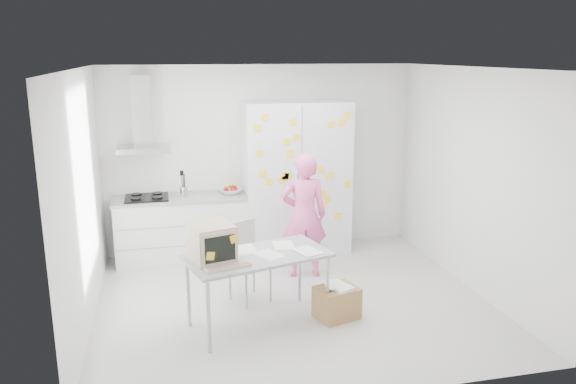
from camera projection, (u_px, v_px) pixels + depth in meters
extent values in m
cube|color=silver|center=(292.00, 302.00, 6.65)|extent=(4.50, 4.00, 0.02)
cube|color=white|center=(261.00, 159.00, 8.22)|extent=(4.50, 0.02, 2.70)
cube|color=white|center=(83.00, 202.00, 5.84)|extent=(0.02, 4.00, 2.70)
cube|color=white|center=(473.00, 181.00, 6.81)|extent=(0.02, 4.00, 2.70)
cube|color=white|center=(293.00, 68.00, 6.00)|extent=(4.50, 4.00, 0.02)
cube|color=white|center=(182.00, 229.00, 7.89)|extent=(1.80, 0.60, 0.88)
cube|color=gray|center=(182.00, 226.00, 7.57)|extent=(1.76, 0.01, 0.01)
cube|color=gray|center=(183.00, 246.00, 7.64)|extent=(1.76, 0.01, 0.01)
cube|color=#9E9E99|center=(180.00, 198.00, 7.78)|extent=(1.84, 0.63, 0.04)
cube|color=black|center=(147.00, 198.00, 7.68)|extent=(0.58, 0.50, 0.03)
cylinder|color=black|center=(136.00, 199.00, 7.53)|extent=(0.14, 0.14, 0.02)
cylinder|color=black|center=(157.00, 197.00, 7.59)|extent=(0.14, 0.14, 0.02)
cylinder|color=black|center=(136.00, 194.00, 7.75)|extent=(0.14, 0.14, 0.02)
cylinder|color=black|center=(157.00, 193.00, 7.81)|extent=(0.14, 0.14, 0.02)
cylinder|color=silver|center=(184.00, 191.00, 7.77)|extent=(0.10, 0.10, 0.14)
cylinder|color=black|center=(182.00, 184.00, 7.75)|extent=(0.01, 0.01, 0.30)
cylinder|color=black|center=(185.00, 185.00, 7.74)|extent=(0.01, 0.01, 0.30)
cylinder|color=black|center=(184.00, 184.00, 7.77)|extent=(0.01, 0.01, 0.30)
cube|color=black|center=(182.00, 173.00, 7.71)|extent=(0.05, 0.01, 0.07)
imported|color=white|center=(230.00, 191.00, 7.92)|extent=(0.31, 0.31, 0.08)
sphere|color=#B2140F|center=(226.00, 189.00, 7.92)|extent=(0.08, 0.08, 0.08)
sphere|color=#B2140F|center=(233.00, 190.00, 7.87)|extent=(0.08, 0.08, 0.08)
sphere|color=#B2140F|center=(235.00, 188.00, 7.97)|extent=(0.08, 0.08, 0.08)
cylinder|color=yellow|center=(229.00, 186.00, 7.92)|extent=(0.09, 0.17, 0.10)
cylinder|color=yellow|center=(230.00, 186.00, 7.92)|extent=(0.04, 0.17, 0.10)
cylinder|color=yellow|center=(232.00, 186.00, 7.93)|extent=(0.08, 0.17, 0.10)
cube|color=silver|center=(144.00, 149.00, 7.56)|extent=(0.70, 0.48, 0.07)
cube|color=silver|center=(142.00, 111.00, 7.55)|extent=(0.26, 0.24, 0.95)
cube|color=silver|center=(296.00, 178.00, 8.07)|extent=(1.50, 0.65, 2.20)
cube|color=slate|center=(302.00, 183.00, 7.76)|extent=(0.01, 0.01, 2.16)
cube|color=silver|center=(298.00, 184.00, 7.73)|extent=(0.02, 0.02, 0.30)
cube|color=silver|center=(306.00, 183.00, 7.76)|extent=(0.02, 0.02, 0.30)
cube|color=yellow|center=(332.00, 125.00, 7.65)|extent=(0.10, 0.00, 0.10)
cube|color=yellow|center=(342.00, 123.00, 7.67)|extent=(0.12, 0.00, 0.12)
cube|color=yellow|center=(348.00, 184.00, 7.91)|extent=(0.12, 0.00, 0.12)
cube|color=yellow|center=(285.00, 176.00, 7.68)|extent=(0.10, 0.00, 0.10)
cube|color=yellow|center=(303.00, 165.00, 7.69)|extent=(0.12, 0.00, 0.12)
cube|color=yellow|center=(328.00, 199.00, 7.89)|extent=(0.12, 0.00, 0.12)
cube|color=yellow|center=(288.00, 201.00, 7.77)|extent=(0.10, 0.00, 0.10)
cube|color=yellow|center=(293.00, 122.00, 7.52)|extent=(0.12, 0.00, 0.12)
cube|color=yellow|center=(308.00, 203.00, 7.84)|extent=(0.12, 0.00, 0.12)
cube|color=yellow|center=(330.00, 176.00, 7.82)|extent=(0.12, 0.00, 0.12)
cube|color=yellow|center=(322.00, 194.00, 7.85)|extent=(0.10, 0.00, 0.10)
cube|color=yellow|center=(287.00, 142.00, 7.56)|extent=(0.12, 0.00, 0.12)
cube|color=yellow|center=(269.00, 182.00, 7.64)|extent=(0.10, 0.00, 0.10)
cube|color=yellow|center=(263.00, 174.00, 7.60)|extent=(0.10, 0.00, 0.10)
cube|color=yellow|center=(258.00, 128.00, 7.43)|extent=(0.11, 0.00, 0.11)
cube|color=yellow|center=(297.00, 219.00, 7.86)|extent=(0.10, 0.00, 0.10)
cube|color=yellow|center=(288.00, 176.00, 7.68)|extent=(0.11, 0.00, 0.11)
cube|color=yellow|center=(338.00, 216.00, 7.99)|extent=(0.11, 0.00, 0.11)
cube|color=yellow|center=(348.00, 115.00, 7.67)|extent=(0.10, 0.00, 0.10)
cube|color=yellow|center=(290.00, 154.00, 7.61)|extent=(0.10, 0.00, 0.10)
cube|color=yellow|center=(282.00, 180.00, 7.68)|extent=(0.11, 0.00, 0.11)
cube|color=yellow|center=(314.00, 223.00, 7.93)|extent=(0.10, 0.00, 0.10)
cube|color=yellow|center=(265.00, 117.00, 7.42)|extent=(0.10, 0.00, 0.10)
cube|color=yellow|center=(260.00, 154.00, 7.52)|extent=(0.12, 0.00, 0.12)
cube|color=yellow|center=(323.00, 205.00, 7.90)|extent=(0.11, 0.00, 0.11)
cube|color=yellow|center=(297.00, 138.00, 7.58)|extent=(0.11, 0.00, 0.11)
cube|color=yellow|center=(321.00, 170.00, 7.77)|extent=(0.11, 0.00, 0.11)
cube|color=yellow|center=(303.00, 204.00, 7.83)|extent=(0.11, 0.00, 0.11)
imported|color=pink|center=(304.00, 215.00, 7.23)|extent=(0.64, 0.46, 1.64)
cube|color=#979DA1|center=(258.00, 256.00, 5.89)|extent=(1.62, 1.10, 0.03)
cylinder|color=#ABABB0|center=(209.00, 317.00, 5.42)|extent=(0.05, 0.05, 0.76)
cylinder|color=#ABABB0|center=(327.00, 290.00, 6.04)|extent=(0.05, 0.05, 0.76)
cylinder|color=#ABABB0|center=(188.00, 293.00, 5.94)|extent=(0.05, 0.05, 0.76)
cylinder|color=#ABABB0|center=(300.00, 271.00, 6.56)|extent=(0.05, 0.05, 0.76)
cube|color=#BEAC8D|center=(212.00, 242.00, 5.70)|extent=(0.50, 0.51, 0.38)
cube|color=#BEAC8D|center=(220.00, 249.00, 5.51)|extent=(0.37, 0.12, 0.34)
cube|color=black|center=(220.00, 249.00, 5.50)|extent=(0.31, 0.09, 0.26)
cube|color=yellow|center=(210.00, 256.00, 5.46)|extent=(0.09, 0.03, 0.10)
cube|color=yellow|center=(234.00, 239.00, 5.54)|extent=(0.10, 0.03, 0.10)
cube|color=#BEAC8D|center=(227.00, 266.00, 5.53)|extent=(0.49, 0.28, 0.03)
cube|color=gray|center=(227.00, 265.00, 5.53)|extent=(0.44, 0.22, 0.01)
cube|color=silver|center=(269.00, 254.00, 5.89)|extent=(0.35, 0.38, 0.00)
cube|color=silver|center=(283.00, 245.00, 6.17)|extent=(0.25, 0.33, 0.00)
cube|color=silver|center=(307.00, 251.00, 5.99)|extent=(0.32, 0.37, 0.00)
cube|color=silver|center=(245.00, 249.00, 6.05)|extent=(0.26, 0.34, 0.00)
cube|color=#B0B0AE|center=(250.00, 264.00, 6.56)|extent=(0.56, 0.56, 0.04)
cube|color=#B0B0AE|center=(240.00, 240.00, 6.64)|extent=(0.38, 0.20, 0.46)
cylinder|color=#ABACB0|center=(246.00, 292.00, 6.38)|extent=(0.04, 0.04, 0.43)
cylinder|color=#ABACB0|center=(270.00, 284.00, 6.59)|extent=(0.04, 0.04, 0.43)
cylinder|color=#ABACB0|center=(230.00, 282.00, 6.64)|extent=(0.04, 0.04, 0.43)
cylinder|color=#ABACB0|center=(254.00, 275.00, 6.85)|extent=(0.04, 0.04, 0.43)
cube|color=#A87C49|center=(337.00, 303.00, 6.20)|extent=(0.52, 0.46, 0.35)
cube|color=white|center=(339.00, 287.00, 6.14)|extent=(0.31, 0.34, 0.03)
cube|color=white|center=(333.00, 284.00, 6.16)|extent=(0.19, 0.26, 0.00)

